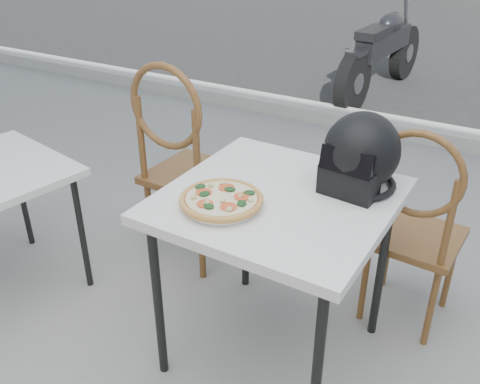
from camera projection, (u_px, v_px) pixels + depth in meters
The scene contains 8 objects.
curb at pixel (445, 136), 4.44m from camera, with size 30.00×0.25×0.12m, color #A6A59B.
cafe_table_main at pixel (278, 212), 2.07m from camera, with size 0.86×0.86×0.80m.
plate at pixel (221, 204), 1.96m from camera, with size 0.31×0.31×0.02m.
pizza at pixel (221, 199), 1.95m from camera, with size 0.40×0.40×0.04m.
helmet at pixel (360, 156), 2.03m from camera, with size 0.33×0.34×0.30m.
cafe_chair_main at pixel (415, 220), 2.31m from camera, with size 0.42×0.42×1.02m.
cafe_chair_side at pixel (182, 156), 2.73m from camera, with size 0.46×0.46×1.14m.
motorcycle at pixel (383, 53), 5.38m from camera, with size 0.51×1.95×0.97m.
Camera 1 is at (0.53, -1.42, 1.79)m, focal length 40.00 mm.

